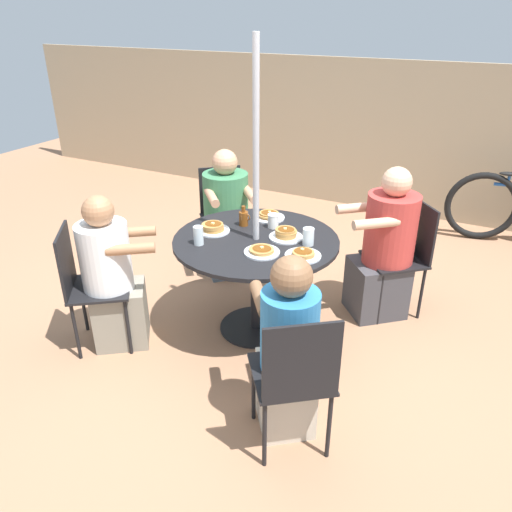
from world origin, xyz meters
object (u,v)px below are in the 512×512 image
(pancake_plate_d, at_px, (286,234))
(syrup_bottle, at_px, (244,218))
(patio_chair_west, at_px, (295,374))
(patio_chair_south, at_px, (87,281))
(diner_south, at_px, (112,279))
(pancake_plate_b, at_px, (269,216))
(drinking_glass_a, at_px, (308,237))
(pancake_plate_a, at_px, (213,228))
(patio_table, at_px, (256,254))
(pancake_plate_e, at_px, (303,254))
(patio_chair_north, at_px, (405,251))
(drinking_glass_b, at_px, (198,236))
(diner_north, at_px, (384,251))
(patio_chair_east, at_px, (223,210))
(diner_west, at_px, (288,353))
(pancake_plate_c, at_px, (262,251))
(diner_east, at_px, (227,219))
(coffee_cup, at_px, (273,221))

(pancake_plate_d, distance_m, syrup_bottle, 0.37)
(patio_chair_west, bearing_deg, syrup_bottle, 91.96)
(patio_chair_south, relative_size, diner_south, 0.80)
(pancake_plate_b, bearing_deg, patio_chair_south, -128.87)
(drinking_glass_a, bearing_deg, pancake_plate_a, -171.21)
(patio_table, bearing_deg, pancake_plate_e, -15.41)
(patio_chair_north, relative_size, drinking_glass_b, 6.88)
(diner_north, xyz_separation_m, patio_chair_east, (-1.53, 0.21, -0.02))
(patio_chair_north, distance_m, patio_chair_west, 1.70)
(diner_south, bearing_deg, diner_west, 45.25)
(diner_south, distance_m, diner_west, 1.41)
(pancake_plate_b, relative_size, pancake_plate_c, 1.00)
(pancake_plate_c, bearing_deg, diner_north, 53.55)
(diner_west, bearing_deg, patio_chair_west, -90.00)
(diner_west, bearing_deg, patio_chair_north, 42.81)
(syrup_bottle, height_order, drinking_glass_b, syrup_bottle)
(patio_chair_east, xyz_separation_m, drinking_glass_a, (1.13, -0.79, 0.29))
(diner_west, bearing_deg, pancake_plate_e, 69.57)
(diner_west, relative_size, pancake_plate_b, 4.72)
(drinking_glass_a, bearing_deg, pancake_plate_d, 170.52)
(patio_chair_north, xyz_separation_m, diner_east, (-1.54, -0.03, -0.02))
(patio_chair_west, xyz_separation_m, pancake_plate_a, (-1.03, 0.90, 0.25))
(diner_east, distance_m, pancake_plate_c, 1.24)
(pancake_plate_b, distance_m, pancake_plate_c, 0.60)
(patio_chair_north, bearing_deg, pancake_plate_b, 71.12)
(pancake_plate_e, xyz_separation_m, syrup_bottle, (-0.58, 0.28, 0.04))
(diner_east, relative_size, coffee_cup, 10.85)
(patio_chair_south, relative_size, drinking_glass_b, 6.88)
(pancake_plate_a, xyz_separation_m, coffee_cup, (0.35, 0.26, 0.03))
(pancake_plate_a, relative_size, pancake_plate_e, 1.00)
(diner_north, relative_size, diner_west, 1.06)
(patio_chair_east, distance_m, pancake_plate_c, 1.41)
(patio_table, distance_m, diner_east, 1.00)
(patio_chair_south, xyz_separation_m, drinking_glass_a, (1.29, 0.76, 0.29))
(patio_chair_east, distance_m, diner_south, 1.45)
(patio_chair_north, xyz_separation_m, drinking_glass_a, (-0.53, -0.68, 0.29))
(patio_table, relative_size, patio_chair_east, 1.30)
(patio_chair_east, bearing_deg, patio_chair_north, 134.32)
(patio_chair_west, bearing_deg, drinking_glass_b, 109.09)
(patio_chair_south, xyz_separation_m, pancake_plate_b, (0.86, 1.06, 0.25))
(pancake_plate_d, distance_m, drinking_glass_b, 0.60)
(patio_chair_west, xyz_separation_m, drinking_glass_b, (-1.00, 0.67, 0.29))
(pancake_plate_b, relative_size, coffee_cup, 2.29)
(diner_south, height_order, pancake_plate_a, diner_south)
(patio_chair_north, bearing_deg, patio_chair_east, 45.68)
(patio_chair_north, relative_size, diner_east, 0.80)
(diner_west, bearing_deg, pancake_plate_d, 78.06)
(diner_north, bearing_deg, drinking_glass_b, 89.86)
(pancake_plate_b, bearing_deg, pancake_plate_d, -45.81)
(pancake_plate_e, bearing_deg, pancake_plate_a, 173.74)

